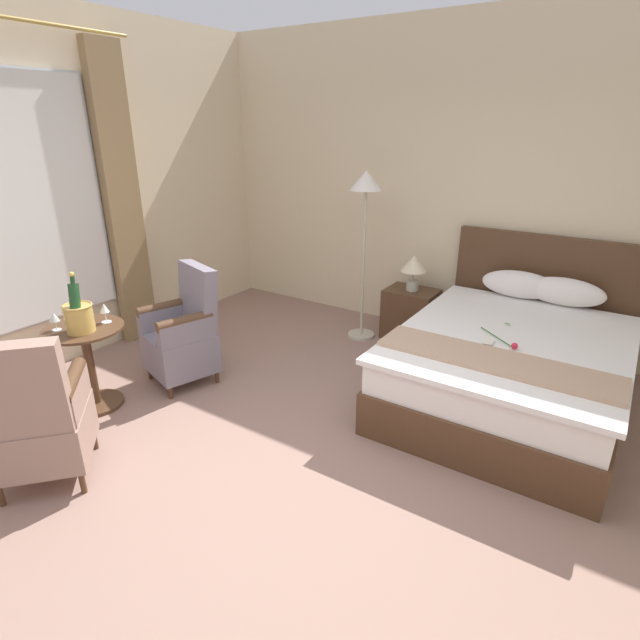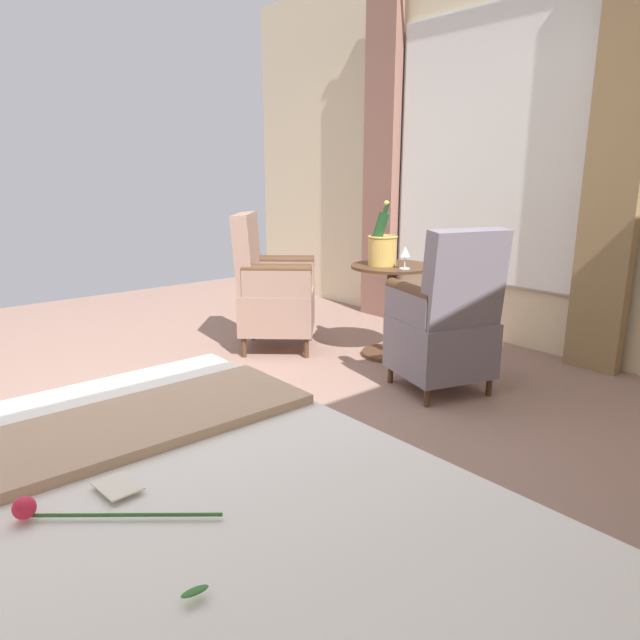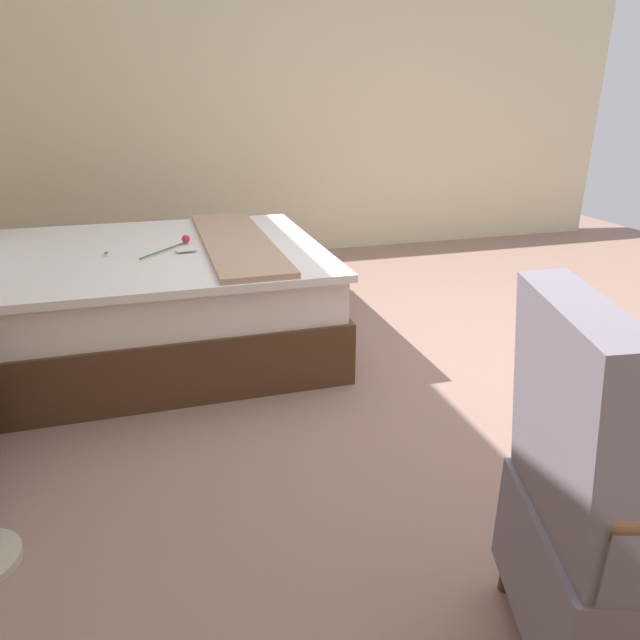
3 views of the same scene
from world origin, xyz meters
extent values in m
plane|color=#937063|center=(0.00, 0.00, 0.00)|extent=(7.39, 7.39, 0.00)
cube|color=beige|center=(-2.92, 0.00, 1.55)|extent=(0.12, 6.01, 3.10)
cube|color=white|center=(-2.84, 0.00, 1.50)|extent=(0.02, 1.71, 2.08)
cube|color=white|center=(-2.81, 0.00, 1.50)|extent=(0.02, 1.62, 2.04)
cube|color=#90734C|center=(-2.76, 1.03, 1.41)|extent=(0.10, 0.36, 2.83)
cube|color=#936557|center=(-2.76, -1.03, 1.41)|extent=(0.10, 0.36, 2.83)
cube|color=white|center=(0.86, 1.72, 0.59)|extent=(1.64, 2.00, 0.04)
cube|color=tan|center=(0.86, 1.19, 0.62)|extent=(1.61, 0.38, 0.03)
cylinder|color=#2D6628|center=(0.76, 1.61, 0.62)|extent=(0.32, 0.27, 0.01)
sphere|color=#DB2342|center=(0.92, 1.47, 0.64)|extent=(0.05, 0.05, 0.05)
ellipsoid|color=#33702D|center=(0.76, 1.91, 0.63)|extent=(0.05, 0.02, 0.01)
cube|color=white|center=(0.73, 1.49, 0.62)|extent=(0.09, 0.12, 0.00)
cylinder|color=#4D311F|center=(-1.91, -0.08, 0.01)|extent=(0.41, 0.41, 0.03)
cylinder|color=#4D311F|center=(-1.91, -0.08, 0.33)|extent=(0.07, 0.07, 0.66)
cylinder|color=#4D311F|center=(-1.91, -0.08, 0.67)|extent=(0.60, 0.60, 0.02)
cylinder|color=tan|center=(-1.85, -0.13, 0.78)|extent=(0.20, 0.20, 0.20)
torus|color=tan|center=(-1.85, -0.13, 0.89)|extent=(0.22, 0.22, 0.02)
cylinder|color=white|center=(-1.85, -0.13, 0.87)|extent=(0.18, 0.18, 0.03)
cylinder|color=#1E4723|center=(-1.83, -0.15, 0.93)|extent=(0.13, 0.13, 0.28)
cylinder|color=#193D1E|center=(-1.86, -0.11, 1.09)|extent=(0.05, 0.05, 0.08)
sphere|color=gold|center=(-1.86, -0.11, 1.12)|extent=(0.04, 0.04, 0.04)
cylinder|color=white|center=(-1.85, 0.08, 0.68)|extent=(0.08, 0.08, 0.01)
cylinder|color=white|center=(-1.85, 0.08, 0.73)|extent=(0.01, 0.01, 0.08)
cone|color=white|center=(-1.85, 0.08, 0.80)|extent=(0.07, 0.07, 0.07)
cylinder|color=white|center=(-2.02, -0.22, 0.68)|extent=(0.07, 0.07, 0.01)
cylinder|color=white|center=(-2.02, -0.22, 0.72)|extent=(0.01, 0.01, 0.07)
cone|color=white|center=(-2.02, -0.22, 0.79)|extent=(0.07, 0.07, 0.07)
cylinder|color=#4D311F|center=(-1.91, 0.45, 0.06)|extent=(0.04, 0.04, 0.11)
cylinder|color=#4D311F|center=(-1.48, 0.32, 0.06)|extent=(0.04, 0.04, 0.11)
cylinder|color=#4D311F|center=(-1.77, 0.86, 0.06)|extent=(0.04, 0.04, 0.11)
cylinder|color=#4D311F|center=(-1.35, 0.73, 0.06)|extent=(0.04, 0.04, 0.11)
cube|color=slate|center=(-1.63, 0.59, 0.28)|extent=(0.66, 0.65, 0.34)
cube|color=slate|center=(-1.57, 0.78, 0.74)|extent=(0.53, 0.32, 0.58)
cube|color=slate|center=(-1.84, 0.64, 0.55)|extent=(0.23, 0.47, 0.19)
cylinder|color=#4D311F|center=(-1.84, 0.64, 0.64)|extent=(0.23, 0.47, 0.09)
cube|color=slate|center=(-1.43, 0.51, 0.55)|extent=(0.23, 0.47, 0.19)
cylinder|color=#4D311F|center=(-1.43, 0.51, 0.64)|extent=(0.23, 0.47, 0.09)
cylinder|color=#4D311F|center=(-1.39, -0.44, 0.08)|extent=(0.04, 0.04, 0.15)
cylinder|color=#4D311F|center=(-1.70, -0.78, 0.08)|extent=(0.04, 0.04, 0.15)
cylinder|color=#4D311F|center=(-1.05, -0.75, 0.08)|extent=(0.04, 0.04, 0.15)
cylinder|color=#4D311F|center=(-1.36, -1.09, 0.08)|extent=(0.04, 0.04, 0.15)
cube|color=gray|center=(-1.38, -0.76, 0.30)|extent=(0.76, 0.76, 0.31)
cube|color=gray|center=(-1.21, -0.91, 0.75)|extent=(0.46, 0.48, 0.59)
cube|color=gray|center=(-1.24, -0.59, 0.56)|extent=(0.43, 0.40, 0.20)
cylinder|color=#4D311F|center=(-1.24, -0.59, 0.65)|extent=(0.43, 0.40, 0.09)
cube|color=gray|center=(-1.54, -0.91, 0.56)|extent=(0.43, 0.40, 0.20)
cylinder|color=#4D311F|center=(-1.54, -0.91, 0.65)|extent=(0.43, 0.40, 0.09)
camera|label=1|loc=(1.53, -2.03, 2.15)|focal=28.00mm
camera|label=2|loc=(1.13, 2.68, 1.32)|focal=32.00mm
camera|label=3|loc=(-2.47, 1.65, 1.42)|focal=32.00mm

